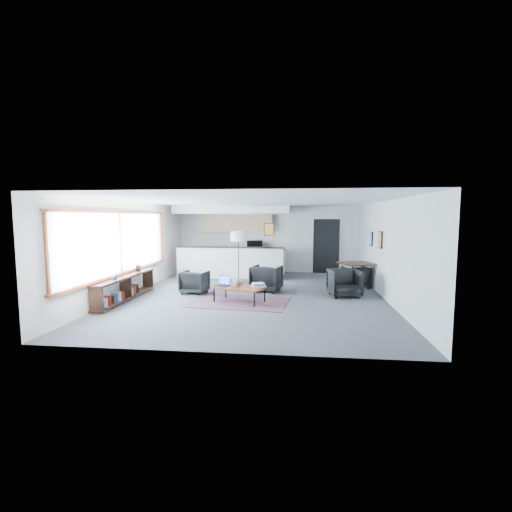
# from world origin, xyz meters

# --- Properties ---
(room) EXTENTS (7.02, 9.02, 2.62)m
(room) POSITION_xyz_m (0.00, 0.00, 1.30)
(room) COLOR #47474A
(room) RESTS_ON ground
(window) EXTENTS (0.10, 5.95, 1.66)m
(window) POSITION_xyz_m (-3.46, -0.90, 1.46)
(window) COLOR #8CBFFF
(window) RESTS_ON room
(console) EXTENTS (0.35, 3.00, 0.80)m
(console) POSITION_xyz_m (-3.30, -1.05, 0.33)
(console) COLOR black
(console) RESTS_ON floor
(kitchenette) EXTENTS (4.20, 1.96, 2.60)m
(kitchenette) POSITION_xyz_m (-1.20, 3.71, 1.38)
(kitchenette) COLOR white
(kitchenette) RESTS_ON floor
(doorway) EXTENTS (1.10, 0.12, 2.15)m
(doorway) POSITION_xyz_m (2.30, 4.42, 1.07)
(doorway) COLOR black
(doorway) RESTS_ON room
(track_light) EXTENTS (1.60, 0.07, 0.15)m
(track_light) POSITION_xyz_m (-0.59, 2.20, 2.53)
(track_light) COLOR silver
(track_light) RESTS_ON room
(wall_art_lower) EXTENTS (0.03, 0.38, 0.48)m
(wall_art_lower) POSITION_xyz_m (3.47, 0.40, 1.55)
(wall_art_lower) COLOR black
(wall_art_lower) RESTS_ON room
(wall_art_upper) EXTENTS (0.03, 0.34, 0.44)m
(wall_art_upper) POSITION_xyz_m (3.47, 1.70, 1.50)
(wall_art_upper) COLOR black
(wall_art_upper) RESTS_ON room
(kilim_rug) EXTENTS (2.59, 1.89, 0.01)m
(kilim_rug) POSITION_xyz_m (-0.28, -0.95, 0.01)
(kilim_rug) COLOR #502F3E
(kilim_rug) RESTS_ON floor
(coffee_table) EXTENTS (1.41, 1.07, 0.41)m
(coffee_table) POSITION_xyz_m (-0.28, -0.95, 0.38)
(coffee_table) COLOR maroon
(coffee_table) RESTS_ON floor
(laptop) EXTENTS (0.42, 0.39, 0.25)m
(laptop) POSITION_xyz_m (-0.71, -0.87, 0.48)
(laptop) COLOR black
(laptop) RESTS_ON coffee_table
(ceramic_pot) EXTENTS (0.23, 0.23, 0.23)m
(ceramic_pot) POSITION_xyz_m (-0.33, -0.98, 0.53)
(ceramic_pot) COLOR gray
(ceramic_pot) RESTS_ON coffee_table
(book_stack) EXTENTS (0.40, 0.36, 0.10)m
(book_stack) POSITION_xyz_m (0.21, -0.93, 0.46)
(book_stack) COLOR silver
(book_stack) RESTS_ON coffee_table
(coaster) EXTENTS (0.13, 0.13, 0.01)m
(coaster) POSITION_xyz_m (-0.11, -1.19, 0.41)
(coaster) COLOR #E5590C
(coaster) RESTS_ON coffee_table
(armchair_left) EXTENTS (0.77, 0.74, 0.71)m
(armchair_left) POSITION_xyz_m (-1.73, 0.04, 0.36)
(armchair_left) COLOR black
(armchair_left) RESTS_ON floor
(armchair_right) EXTENTS (0.96, 0.93, 0.84)m
(armchair_right) POSITION_xyz_m (0.29, 0.58, 0.42)
(armchair_right) COLOR black
(armchair_right) RESTS_ON floor
(floor_lamp) EXTENTS (0.60, 0.60, 1.72)m
(floor_lamp) POSITION_xyz_m (-0.71, 1.64, 1.50)
(floor_lamp) COLOR black
(floor_lamp) RESTS_ON floor
(dining_table) EXTENTS (1.23, 1.23, 0.80)m
(dining_table) POSITION_xyz_m (3.00, 1.17, 0.73)
(dining_table) COLOR black
(dining_table) RESTS_ON floor
(dining_chair_near) EXTENTS (0.78, 0.75, 0.70)m
(dining_chair_near) POSITION_xyz_m (2.48, 0.06, 0.35)
(dining_chair_near) COLOR black
(dining_chair_near) RESTS_ON floor
(dining_chair_far) EXTENTS (0.73, 0.71, 0.63)m
(dining_chair_far) POSITION_xyz_m (2.99, 1.41, 0.31)
(dining_chair_far) COLOR black
(dining_chair_far) RESTS_ON floor
(microwave) EXTENTS (0.64, 0.41, 0.40)m
(microwave) POSITION_xyz_m (-0.48, 4.15, 1.13)
(microwave) COLOR black
(microwave) RESTS_ON kitchenette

